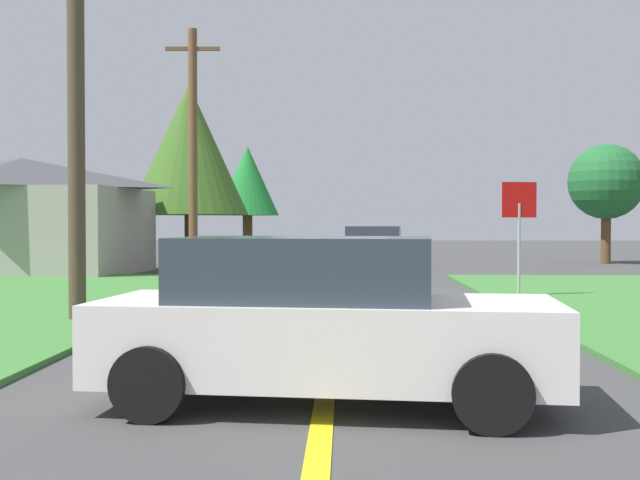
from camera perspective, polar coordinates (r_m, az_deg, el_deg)
ground_plane at (r=19.55m, az=1.24°, el=-3.92°), size 120.00×120.00×0.00m
lane_stripe_center at (r=11.60m, az=0.83°, el=-7.44°), size 0.20×14.00×0.01m
stop_sign at (r=18.63m, az=14.27°, el=1.72°), size 0.81×0.16×2.70m
car_behind_on_main_road at (r=7.58m, az=0.12°, el=-5.97°), size 4.51×2.27×1.62m
car_approaching_junction at (r=34.13m, az=3.40°, el=-0.36°), size 4.38×2.43×1.62m
utility_pole_near at (r=14.69m, az=-17.34°, el=13.22°), size 1.80×0.40×9.40m
utility_pole_mid at (r=26.42m, az=-9.23°, el=6.53°), size 1.80×0.30×8.16m
oak_tree_left at (r=32.20m, az=-9.51°, el=6.50°), size 4.79×4.79×7.36m
pine_tree_center at (r=36.15m, az=20.09°, el=3.96°), size 3.24×3.24×5.17m
oak_tree_right at (r=37.14m, az=-5.30°, el=4.26°), size 2.97×2.97×5.39m
barn at (r=29.31m, az=-20.90°, el=1.66°), size 8.41×6.03×4.03m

